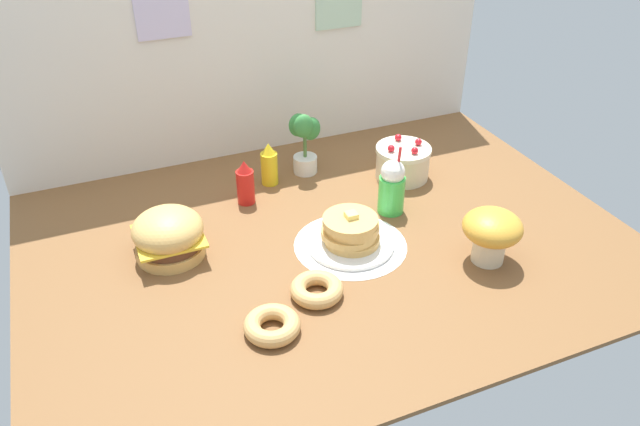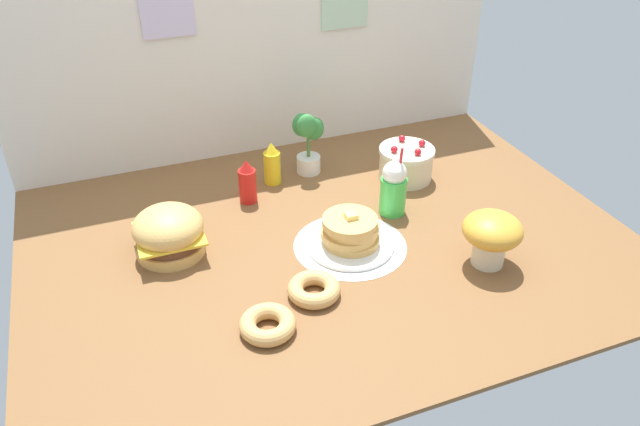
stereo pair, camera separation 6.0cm
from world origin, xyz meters
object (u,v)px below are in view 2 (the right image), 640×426
object	(u,v)px
burger	(169,232)
donut_pink_glaze	(268,324)
pancake_stack	(350,233)
ketchup_bottle	(247,182)
layer_cake	(406,163)
donut_chocolate	(314,289)
mushroom_stool	(492,234)
mustard_bottle	(272,164)
cream_soda_cup	(393,188)
potted_plant	(308,140)

from	to	relation	value
burger	donut_pink_glaze	size ratio (longest dim) A/B	1.43
pancake_stack	ketchup_bottle	xyz separation A→B (m)	(-0.29, 0.49, 0.04)
pancake_stack	layer_cake	distance (m)	0.63
donut_pink_glaze	donut_chocolate	distance (m)	0.24
ketchup_bottle	mushroom_stool	size ratio (longest dim) A/B	0.91
mustard_bottle	cream_soda_cup	bearing A→B (deg)	-46.70
pancake_stack	donut_chocolate	bearing A→B (deg)	-136.35
layer_cake	donut_pink_glaze	world-z (taller)	layer_cake
pancake_stack	mushroom_stool	world-z (taller)	mushroom_stool
mushroom_stool	mustard_bottle	bearing A→B (deg)	123.42
burger	pancake_stack	distance (m)	0.73
mustard_bottle	potted_plant	distance (m)	0.21
mustard_bottle	mushroom_stool	size ratio (longest dim) A/B	0.91
mustard_bottle	donut_pink_glaze	xyz separation A→B (m)	(-0.32, -0.96, -0.07)
burger	potted_plant	size ratio (longest dim) A/B	0.87
burger	cream_soda_cup	size ratio (longest dim) A/B	0.88
layer_cake	cream_soda_cup	distance (m)	0.32
cream_soda_cup	donut_chocolate	bearing A→B (deg)	-142.25
donut_chocolate	ketchup_bottle	bearing A→B (deg)	93.61
cream_soda_cup	mushroom_stool	xyz separation A→B (m)	(0.18, -0.47, 0.01)
pancake_stack	ketchup_bottle	distance (m)	0.57
burger	potted_plant	world-z (taller)	potted_plant
ketchup_bottle	potted_plant	world-z (taller)	potted_plant
burger	ketchup_bottle	size ratio (longest dim) A/B	1.33
ketchup_bottle	pancake_stack	bearing A→B (deg)	-58.95
mustard_bottle	donut_pink_glaze	world-z (taller)	mustard_bottle
donut_pink_glaze	mushroom_stool	bearing A→B (deg)	3.33
layer_cake	mustard_bottle	size ratio (longest dim) A/B	1.25
potted_plant	mushroom_stool	distance (m)	1.03
layer_cake	donut_chocolate	xyz separation A→B (m)	(-0.72, -0.66, -0.05)
mustard_bottle	donut_chocolate	world-z (taller)	mustard_bottle
donut_pink_glaze	burger	bearing A→B (deg)	111.75
cream_soda_cup	donut_chocolate	xyz separation A→B (m)	(-0.53, -0.41, -0.09)
burger	mushroom_stool	xyz separation A→B (m)	(1.15, -0.52, 0.04)
potted_plant	mushroom_stool	world-z (taller)	potted_plant
layer_cake	potted_plant	size ratio (longest dim) A/B	0.82
pancake_stack	donut_pink_glaze	size ratio (longest dim) A/B	1.83
layer_cake	burger	bearing A→B (deg)	-170.55
pancake_stack	donut_pink_glaze	xyz separation A→B (m)	(-0.46, -0.35, -0.03)
burger	ketchup_bottle	distance (m)	0.48
mustard_bottle	mushroom_stool	distance (m)	1.09
layer_cake	ketchup_bottle	size ratio (longest dim) A/B	1.25
donut_chocolate	cream_soda_cup	bearing A→B (deg)	37.75
pancake_stack	mushroom_stool	bearing A→B (deg)	-33.04
donut_pink_glaze	mushroom_stool	world-z (taller)	mushroom_stool
donut_chocolate	mustard_bottle	bearing A→B (deg)	82.68
burger	ketchup_bottle	xyz separation A→B (m)	(0.40, 0.27, 0.00)
mustard_bottle	mushroom_stool	bearing A→B (deg)	-56.58
donut_chocolate	potted_plant	xyz separation A→B (m)	(0.31, 0.89, 0.14)
pancake_stack	mustard_bottle	size ratio (longest dim) A/B	1.70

